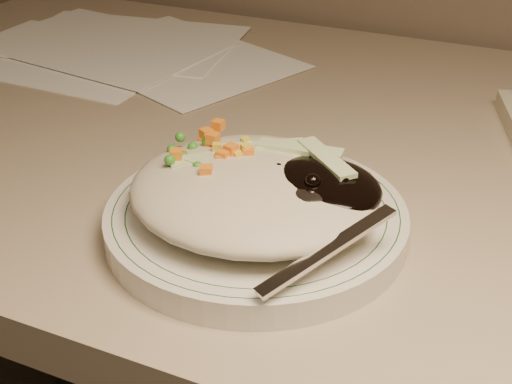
% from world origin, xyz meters
% --- Properties ---
extents(desk, '(1.40, 0.70, 0.74)m').
position_xyz_m(desk, '(0.00, 1.38, 0.54)').
color(desk, gray).
rests_on(desk, ground).
extents(plate, '(0.24, 0.24, 0.02)m').
position_xyz_m(plate, '(-0.05, 1.19, 0.75)').
color(plate, silver).
rests_on(plate, desk).
extents(plate_rim, '(0.22, 0.22, 0.00)m').
position_xyz_m(plate_rim, '(-0.05, 1.19, 0.76)').
color(plate_rim, '#144723').
rests_on(plate_rim, plate).
extents(meal, '(0.21, 0.19, 0.05)m').
position_xyz_m(meal, '(-0.05, 1.19, 0.78)').
color(meal, '#BEB59A').
rests_on(meal, plate).
extents(papers, '(0.46, 0.32, 0.00)m').
position_xyz_m(papers, '(-0.40, 1.52, 0.74)').
color(papers, white).
rests_on(papers, desk).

